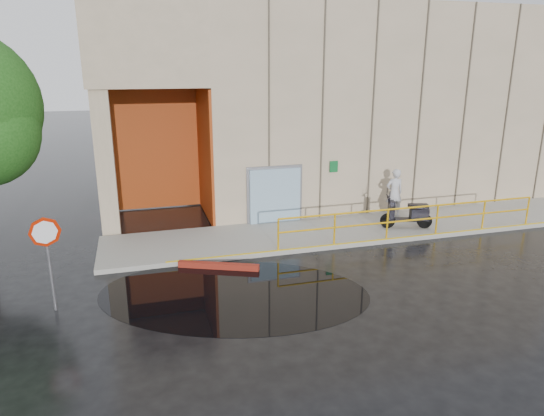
% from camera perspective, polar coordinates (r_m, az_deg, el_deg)
% --- Properties ---
extents(ground, '(120.00, 120.00, 0.00)m').
position_cam_1_polar(ground, '(12.85, 7.01, -10.14)').
color(ground, black).
rests_on(ground, ground).
extents(sidewalk, '(20.00, 3.00, 0.15)m').
position_cam_1_polar(sidewalk, '(18.23, 13.17, -2.09)').
color(sidewalk, gray).
rests_on(sidewalk, ground).
extents(building, '(20.00, 10.17, 8.00)m').
position_cam_1_polar(building, '(23.67, 8.52, 12.53)').
color(building, tan).
rests_on(building, ground).
extents(guardrail, '(9.56, 0.06, 1.03)m').
position_cam_1_polar(guardrail, '(17.07, 16.20, -1.44)').
color(guardrail, '#DD9F0B').
rests_on(guardrail, sidewalk).
extents(person, '(0.70, 0.48, 1.86)m').
position_cam_1_polar(person, '(18.98, 14.19, 1.74)').
color(person, '#B2B1B7').
rests_on(person, sidewalk).
extents(scooter, '(1.87, 1.09, 1.41)m').
position_cam_1_polar(scooter, '(17.75, 15.69, 0.22)').
color(scooter, black).
rests_on(scooter, sidewalk).
extents(stop_sign, '(0.70, 0.23, 2.37)m').
position_cam_1_polar(stop_sign, '(12.47, -25.00, -3.75)').
color(stop_sign, slate).
rests_on(stop_sign, ground).
extents(red_curb, '(2.27, 1.13, 0.18)m').
position_cam_1_polar(red_curb, '(14.35, -6.31, -6.78)').
color(red_curb, maroon).
rests_on(red_curb, ground).
extents(puddle, '(8.08, 6.38, 0.01)m').
position_cam_1_polar(puddle, '(12.87, -4.54, -9.99)').
color(puddle, black).
rests_on(puddle, ground).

